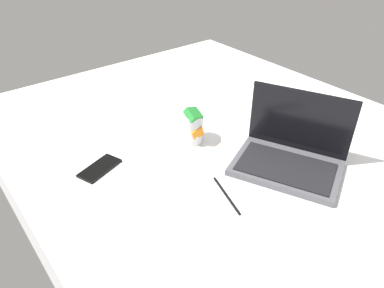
# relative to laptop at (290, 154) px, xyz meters

# --- Properties ---
(bed_mattress) EXTENTS (1.80, 1.40, 0.18)m
(bed_mattress) POSITION_rel_laptop_xyz_m (-0.25, -0.05, -0.13)
(bed_mattress) COLOR white
(bed_mattress) RESTS_ON ground
(laptop) EXTENTS (0.40, 0.35, 0.23)m
(laptop) POSITION_rel_laptop_xyz_m (0.00, 0.00, 0.00)
(laptop) COLOR #4C4C51
(laptop) RESTS_ON bed_mattress
(snack_cup) EXTENTS (0.10, 0.09, 0.14)m
(snack_cup) POSITION_rel_laptop_xyz_m (-0.31, -0.16, 0.02)
(snack_cup) COLOR silver
(snack_cup) RESTS_ON bed_mattress
(cell_phone) EXTENTS (0.11, 0.15, 0.01)m
(cell_phone) POSITION_rel_laptop_xyz_m (-0.36, -0.49, -0.04)
(cell_phone) COLOR black
(cell_phone) RESTS_ON bed_mattress
(charger_cable) EXTENTS (0.16, 0.06, 0.01)m
(charger_cable) POSITION_rel_laptop_xyz_m (-0.01, -0.26, -0.04)
(charger_cable) COLOR black
(charger_cable) RESTS_ON bed_mattress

